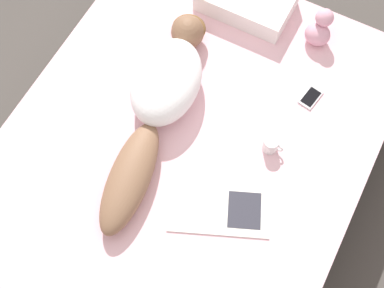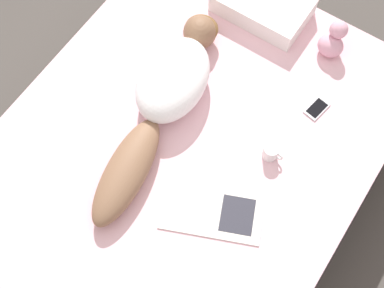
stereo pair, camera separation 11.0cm
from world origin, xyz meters
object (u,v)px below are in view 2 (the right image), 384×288
object	(u,v)px
open_magazine	(213,211)
cell_phone	(317,108)
person	(166,95)
coffee_mug	(271,152)

from	to	relation	value
open_magazine	cell_phone	distance (m)	0.79
person	open_magazine	bearing A→B (deg)	-43.69
person	cell_phone	world-z (taller)	person
person	open_magazine	world-z (taller)	person
person	cell_phone	bearing A→B (deg)	22.23
open_magazine	coffee_mug	world-z (taller)	coffee_mug
open_magazine	coffee_mug	size ratio (longest dim) A/B	5.16
person	cell_phone	size ratio (longest dim) A/B	8.98
person	coffee_mug	world-z (taller)	person
coffee_mug	cell_phone	bearing A→B (deg)	78.97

